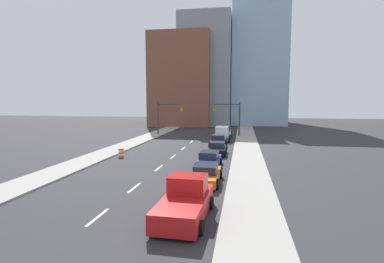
{
  "coord_description": "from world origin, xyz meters",
  "views": [
    {
      "loc": [
        7.27,
        -4.75,
        5.98
      ],
      "look_at": [
        1.21,
        30.97,
        2.2
      ],
      "focal_mm": 28.0,
      "sensor_mm": 36.0,
      "label": 1
    }
  ],
  "objects_px": {
    "traffic_signal_right": "(231,114)",
    "sedan_blue": "(209,160)",
    "box_truck_teal": "(222,134)",
    "sedan_orange": "(206,174)",
    "sedan_maroon": "(218,141)",
    "sedan_white": "(225,132)",
    "traffic_signal_left": "(165,114)",
    "traffic_barrel": "(121,153)",
    "pickup_truck_red": "(185,202)",
    "sedan_black": "(217,149)"
  },
  "relations": [
    {
      "from": "sedan_black",
      "to": "sedan_maroon",
      "type": "relative_size",
      "value": 1.02
    },
    {
      "from": "pickup_truck_red",
      "to": "sedan_maroon",
      "type": "height_order",
      "value": "pickup_truck_red"
    },
    {
      "from": "traffic_barrel",
      "to": "sedan_maroon",
      "type": "distance_m",
      "value": 13.26
    },
    {
      "from": "traffic_barrel",
      "to": "sedan_orange",
      "type": "height_order",
      "value": "sedan_orange"
    },
    {
      "from": "traffic_signal_right",
      "to": "pickup_truck_red",
      "type": "height_order",
      "value": "traffic_signal_right"
    },
    {
      "from": "traffic_signal_left",
      "to": "box_truck_teal",
      "type": "relative_size",
      "value": 1.04
    },
    {
      "from": "traffic_signal_right",
      "to": "traffic_barrel",
      "type": "bearing_deg",
      "value": -118.03
    },
    {
      "from": "traffic_signal_right",
      "to": "pickup_truck_red",
      "type": "bearing_deg",
      "value": -91.58
    },
    {
      "from": "sedan_blue",
      "to": "sedan_maroon",
      "type": "xyz_separation_m",
      "value": [
        -0.21,
        12.33,
        0.05
      ]
    },
    {
      "from": "sedan_blue",
      "to": "sedan_white",
      "type": "distance_m",
      "value": 24.06
    },
    {
      "from": "traffic_signal_right",
      "to": "pickup_truck_red",
      "type": "distance_m",
      "value": 35.19
    },
    {
      "from": "traffic_signal_right",
      "to": "sedan_blue",
      "type": "xyz_separation_m",
      "value": [
        -1.09,
        -23.17,
        -3.09
      ]
    },
    {
      "from": "pickup_truck_red",
      "to": "sedan_black",
      "type": "relative_size",
      "value": 1.23
    },
    {
      "from": "traffic_signal_left",
      "to": "sedan_orange",
      "type": "xyz_separation_m",
      "value": [
        10.48,
        -28.46,
        -3.1
      ]
    },
    {
      "from": "sedan_orange",
      "to": "sedan_maroon",
      "type": "bearing_deg",
      "value": 92.25
    },
    {
      "from": "sedan_orange",
      "to": "sedan_maroon",
      "type": "xyz_separation_m",
      "value": [
        -0.58,
        17.62,
        0.05
      ]
    },
    {
      "from": "traffic_signal_right",
      "to": "traffic_barrel",
      "type": "height_order",
      "value": "traffic_signal_right"
    },
    {
      "from": "traffic_barrel",
      "to": "pickup_truck_red",
      "type": "distance_m",
      "value": 17.81
    },
    {
      "from": "traffic_signal_left",
      "to": "pickup_truck_red",
      "type": "height_order",
      "value": "traffic_signal_left"
    },
    {
      "from": "traffic_signal_left",
      "to": "sedan_blue",
      "type": "height_order",
      "value": "traffic_signal_left"
    },
    {
      "from": "sedan_blue",
      "to": "traffic_signal_left",
      "type": "bearing_deg",
      "value": 115.28
    },
    {
      "from": "pickup_truck_red",
      "to": "sedan_blue",
      "type": "xyz_separation_m",
      "value": [
        -0.12,
        11.89,
        -0.2
      ]
    },
    {
      "from": "traffic_barrel",
      "to": "pickup_truck_red",
      "type": "xyz_separation_m",
      "value": [
        9.76,
        -14.9,
        0.36
      ]
    },
    {
      "from": "traffic_barrel",
      "to": "sedan_blue",
      "type": "distance_m",
      "value": 10.1
    },
    {
      "from": "sedan_black",
      "to": "traffic_signal_right",
      "type": "bearing_deg",
      "value": 86.36
    },
    {
      "from": "traffic_signal_right",
      "to": "sedan_orange",
      "type": "xyz_separation_m",
      "value": [
        -0.72,
        -28.46,
        -3.1
      ]
    },
    {
      "from": "sedan_black",
      "to": "box_truck_teal",
      "type": "relative_size",
      "value": 0.79
    },
    {
      "from": "traffic_signal_right",
      "to": "sedan_maroon",
      "type": "xyz_separation_m",
      "value": [
        -1.3,
        -10.84,
        -3.05
      ]
    },
    {
      "from": "sedan_maroon",
      "to": "box_truck_teal",
      "type": "distance_m",
      "value": 5.68
    },
    {
      "from": "pickup_truck_red",
      "to": "sedan_maroon",
      "type": "bearing_deg",
      "value": 92.85
    },
    {
      "from": "sedan_white",
      "to": "sedan_blue",
      "type": "bearing_deg",
      "value": -92.79
    },
    {
      "from": "traffic_signal_right",
      "to": "sedan_orange",
      "type": "height_order",
      "value": "traffic_signal_right"
    },
    {
      "from": "sedan_black",
      "to": "sedan_white",
      "type": "height_order",
      "value": "sedan_black"
    },
    {
      "from": "traffic_signal_right",
      "to": "sedan_white",
      "type": "xyz_separation_m",
      "value": [
        -1.03,
        0.9,
        -3.09
      ]
    },
    {
      "from": "traffic_signal_left",
      "to": "sedan_maroon",
      "type": "distance_m",
      "value": 14.99
    },
    {
      "from": "traffic_signal_right",
      "to": "traffic_barrel",
      "type": "relative_size",
      "value": 6.02
    },
    {
      "from": "sedan_orange",
      "to": "sedan_white",
      "type": "xyz_separation_m",
      "value": [
        -0.31,
        29.36,
        0.01
      ]
    },
    {
      "from": "sedan_orange",
      "to": "traffic_barrel",
      "type": "bearing_deg",
      "value": 140.69
    },
    {
      "from": "pickup_truck_red",
      "to": "box_truck_teal",
      "type": "distance_m",
      "value": 29.89
    },
    {
      "from": "traffic_barrel",
      "to": "sedan_white",
      "type": "distance_m",
      "value": 23.19
    },
    {
      "from": "pickup_truck_red",
      "to": "sedan_orange",
      "type": "height_order",
      "value": "pickup_truck_red"
    },
    {
      "from": "traffic_barrel",
      "to": "sedan_maroon",
      "type": "relative_size",
      "value": 0.22
    },
    {
      "from": "sedan_orange",
      "to": "sedan_white",
      "type": "distance_m",
      "value": 29.36
    },
    {
      "from": "traffic_barrel",
      "to": "box_truck_teal",
      "type": "relative_size",
      "value": 0.17
    },
    {
      "from": "pickup_truck_red",
      "to": "box_truck_teal",
      "type": "bearing_deg",
      "value": 92.35
    },
    {
      "from": "traffic_signal_right",
      "to": "sedan_maroon",
      "type": "distance_m",
      "value": 11.33
    },
    {
      "from": "sedan_blue",
      "to": "box_truck_teal",
      "type": "bearing_deg",
      "value": 91.8
    },
    {
      "from": "sedan_orange",
      "to": "sedan_black",
      "type": "bearing_deg",
      "value": 91.07
    },
    {
      "from": "sedan_maroon",
      "to": "box_truck_teal",
      "type": "bearing_deg",
      "value": 87.21
    },
    {
      "from": "traffic_barrel",
      "to": "pickup_truck_red",
      "type": "relative_size",
      "value": 0.18
    }
  ]
}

